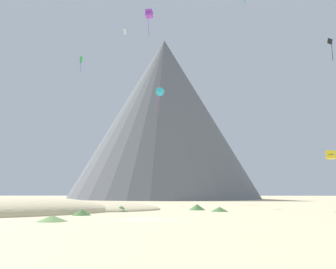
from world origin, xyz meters
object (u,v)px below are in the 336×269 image
object	(u,v)px
bush_far_left	(121,209)
kite_cyan_high	(160,92)
kite_white_high	(125,32)
bush_far_right	(52,218)
kite_black_high	(330,44)
rock_massif	(166,120)
bush_ridge_crest	(219,209)
kite_violet_high	(149,14)
kite_green_high	(81,61)
kite_yellow_low	(331,155)
kite_teal_high	(244,0)
bush_scatter_east	(197,207)
bush_mid_center	(82,212)

from	to	relation	value
bush_far_left	kite_cyan_high	size ratio (longest dim) A/B	0.37
kite_white_high	bush_far_right	bearing A→B (deg)	-93.29
bush_far_left	kite_black_high	world-z (taller)	kite_black_high
bush_far_right	rock_massif	bearing A→B (deg)	86.24
bush_far_left	bush_ridge_crest	distance (m)	12.54
bush_far_right	kite_violet_high	size ratio (longest dim) A/B	0.50
bush_far_left	kite_violet_high	bearing A→B (deg)	85.27
bush_far_right	kite_green_high	world-z (taller)	kite_green_high
kite_black_high	kite_yellow_low	bearing A→B (deg)	-107.26
bush_far_right	bush_ridge_crest	xyz separation A→B (m)	(16.09, 16.88, 0.03)
kite_cyan_high	kite_green_high	size ratio (longest dim) A/B	1.58
kite_black_high	kite_green_high	bearing A→B (deg)	167.12
bush_far_left	kite_cyan_high	world-z (taller)	kite_cyan_high
rock_massif	kite_teal_high	xyz separation A→B (m)	(14.43, -80.62, 3.99)
bush_scatter_east	bush_mid_center	distance (m)	17.96
rock_massif	kite_white_high	xyz separation A→B (m)	(-7.25, -58.79, 8.50)
bush_scatter_east	bush_mid_center	world-z (taller)	bush_scatter_east
bush_ridge_crest	rock_massif	bearing A→B (deg)	96.08
rock_massif	kite_violet_high	bearing A→B (deg)	-91.29
kite_green_high	kite_yellow_low	world-z (taller)	kite_green_high
bush_far_left	kite_green_high	bearing A→B (deg)	112.76
bush_scatter_east	rock_massif	distance (m)	87.67
kite_black_high	rock_massif	bearing A→B (deg)	126.12
bush_ridge_crest	kite_yellow_low	size ratio (longest dim) A/B	1.39
kite_green_high	kite_black_high	xyz separation A→B (m)	(47.24, -25.66, -6.40)
kite_cyan_high	kite_green_high	xyz separation A→B (m)	(-18.30, -3.77, 6.46)
bush_mid_center	kite_teal_high	distance (m)	40.66
bush_ridge_crest	kite_green_high	xyz separation A→B (m)	(-27.72, 35.62, 32.29)
kite_violet_high	kite_yellow_low	size ratio (longest dim) A/B	3.24
bush_mid_center	kite_black_high	bearing A→B (deg)	27.47
bush_mid_center	kite_violet_high	world-z (taller)	kite_violet_high
kite_green_high	kite_black_high	size ratio (longest dim) A/B	1.07
bush_far_left	bush_ridge_crest	size ratio (longest dim) A/B	1.02
kite_white_high	kite_teal_high	bearing A→B (deg)	-49.02
kite_black_high	bush_mid_center	bearing A→B (deg)	-136.89
kite_cyan_high	kite_yellow_low	world-z (taller)	kite_cyan_high
kite_violet_high	kite_cyan_high	bearing A→B (deg)	96.57
kite_green_high	kite_teal_high	size ratio (longest dim) A/B	3.55
kite_white_high	kite_teal_high	world-z (taller)	kite_white_high
kite_yellow_low	kite_black_high	bearing A→B (deg)	96.78
bush_far_left	bush_mid_center	size ratio (longest dim) A/B	1.12
bush_far_right	kite_cyan_high	world-z (taller)	kite_cyan_high
bush_far_right	bush_mid_center	bearing A→B (deg)	87.07
kite_yellow_low	kite_black_high	world-z (taller)	kite_black_high
bush_scatter_east	kite_green_high	xyz separation A→B (m)	(-25.05, 31.54, 32.18)
bush_mid_center	kite_teal_high	xyz separation A→B (m)	(20.82, 14.72, 31.68)
bush_ridge_crest	kite_black_high	world-z (taller)	kite_black_high
kite_white_high	kite_violet_high	bearing A→B (deg)	-56.47
rock_massif	kite_black_high	bearing A→B (deg)	-69.52
bush_far_left	kite_green_high	distance (m)	50.81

